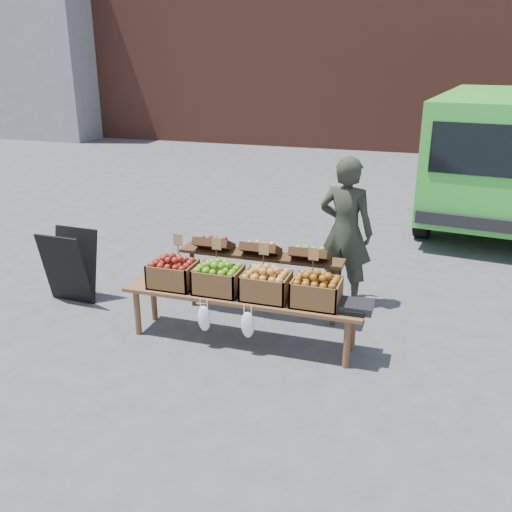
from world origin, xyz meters
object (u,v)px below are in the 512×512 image
(crate_golden_apples, at_px, (173,274))
(vendor, at_px, (346,232))
(chalkboard_sign, at_px, (70,266))
(weighing_scale, at_px, (356,306))
(display_bench, at_px, (242,318))
(crate_red_apples, at_px, (266,286))
(back_table, at_px, (261,276))
(crate_russet_pears, at_px, (218,280))
(delivery_van, at_px, (500,159))
(crate_green_apples, at_px, (316,292))

(crate_golden_apples, bearing_deg, vendor, 39.77)
(chalkboard_sign, height_order, weighing_scale, chalkboard_sign)
(display_bench, distance_m, crate_red_apples, 0.51)
(vendor, bearing_deg, display_bench, 67.47)
(display_bench, distance_m, weighing_scale, 1.29)
(back_table, xyz_separation_m, crate_russet_pears, (-0.26, -0.72, 0.19))
(chalkboard_sign, bearing_deg, crate_russet_pears, -7.24)
(display_bench, bearing_deg, back_table, 90.90)
(crate_russet_pears, height_order, crate_red_apples, same)
(crate_red_apples, bearing_deg, crate_russet_pears, 180.00)
(crate_golden_apples, xyz_separation_m, weighing_scale, (2.08, 0.00, -0.10))
(vendor, distance_m, chalkboard_sign, 3.55)
(chalkboard_sign, xyz_separation_m, weighing_scale, (3.73, -0.38, 0.13))
(delivery_van, distance_m, back_table, 6.19)
(crate_red_apples, distance_m, crate_green_apples, 0.55)
(back_table, bearing_deg, crate_golden_apples, -138.49)
(chalkboard_sign, xyz_separation_m, back_table, (2.46, 0.34, 0.04))
(crate_russet_pears, bearing_deg, vendor, 50.84)
(delivery_van, distance_m, vendor, 5.13)
(vendor, relative_size, display_bench, 0.71)
(crate_green_apples, bearing_deg, weighing_scale, 0.00)
(vendor, bearing_deg, crate_green_apples, 97.01)
(crate_golden_apples, bearing_deg, crate_green_apples, 0.00)
(crate_russet_pears, relative_size, weighing_scale, 1.47)
(delivery_van, height_order, weighing_scale, delivery_van)
(delivery_van, relative_size, back_table, 2.51)
(vendor, distance_m, crate_russet_pears, 1.85)
(back_table, height_order, crate_red_apples, back_table)
(vendor, relative_size, crate_red_apples, 3.82)
(crate_green_apples, bearing_deg, crate_red_apples, 180.00)
(display_bench, height_order, crate_green_apples, crate_green_apples)
(vendor, relative_size, back_table, 0.91)
(chalkboard_sign, height_order, crate_russet_pears, chalkboard_sign)
(chalkboard_sign, bearing_deg, vendor, 19.73)
(crate_red_apples, bearing_deg, weighing_scale, 0.00)
(crate_red_apples, bearing_deg, vendor, 66.86)
(chalkboard_sign, xyz_separation_m, crate_golden_apples, (1.65, -0.38, 0.23))
(crate_golden_apples, distance_m, crate_red_apples, 1.10)
(delivery_van, height_order, vendor, delivery_van)
(chalkboard_sign, bearing_deg, delivery_van, 48.72)
(crate_golden_apples, bearing_deg, crate_red_apples, 0.00)
(vendor, xyz_separation_m, weighing_scale, (0.37, -1.42, -0.34))
(chalkboard_sign, distance_m, crate_red_apples, 2.79)
(delivery_van, distance_m, weighing_scale, 6.36)
(vendor, height_order, chalkboard_sign, vendor)
(delivery_van, xyz_separation_m, back_table, (-3.01, -5.37, -0.66))
(delivery_van, xyz_separation_m, weighing_scale, (-1.74, -6.09, -0.57))
(vendor, relative_size, crate_russet_pears, 3.82)
(vendor, height_order, crate_golden_apples, vendor)
(vendor, distance_m, display_bench, 1.80)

